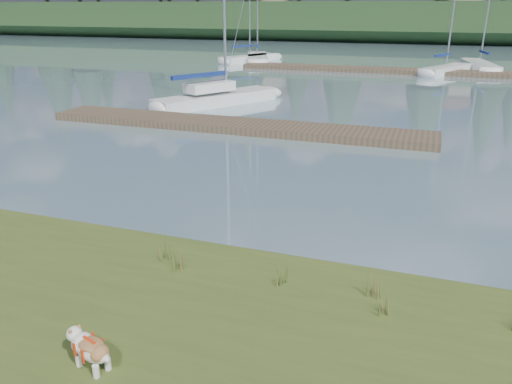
% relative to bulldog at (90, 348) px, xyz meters
% --- Properties ---
extents(ground, '(200.00, 200.00, 0.00)m').
position_rel_bulldog_xyz_m(ground, '(0.30, 35.31, -0.64)').
color(ground, '#7B98A5').
rests_on(ground, ground).
extents(ridge, '(200.00, 20.00, 5.00)m').
position_rel_bulldog_xyz_m(ridge, '(0.30, 78.31, 1.86)').
color(ridge, '#1C3118').
rests_on(ridge, ground).
extents(bulldog, '(0.79, 0.47, 0.47)m').
position_rel_bulldog_xyz_m(bulldog, '(0.00, 0.00, 0.00)').
color(bulldog, silver).
rests_on(bulldog, bank).
extents(sailboat_main, '(5.17, 7.46, 11.25)m').
position_rel_bulldog_xyz_m(sailboat_main, '(-6.17, 19.45, -0.22)').
color(sailboat_main, white).
rests_on(sailboat_main, ground).
extents(dock_near, '(16.00, 2.00, 0.30)m').
position_rel_bulldog_xyz_m(dock_near, '(-3.70, 14.31, -0.49)').
color(dock_near, '#4C3D2C').
rests_on(dock_near, ground).
extents(dock_far, '(26.00, 2.20, 0.30)m').
position_rel_bulldog_xyz_m(dock_far, '(2.30, 35.31, -0.49)').
color(dock_far, '#4C3D2C').
rests_on(dock_far, ground).
extents(sailboat_bg_0, '(4.41, 7.08, 10.51)m').
position_rel_bulldog_xyz_m(sailboat_bg_0, '(-11.63, 39.74, -0.32)').
color(sailboat_bg_0, white).
rests_on(sailboat_bg_0, ground).
extents(sailboat_bg_1, '(4.48, 8.59, 12.66)m').
position_rel_bulldog_xyz_m(sailboat_bg_1, '(-11.58, 40.30, -0.32)').
color(sailboat_bg_1, white).
rests_on(sailboat_bg_1, ground).
extents(sailboat_bg_2, '(4.10, 6.52, 10.10)m').
position_rel_bulldog_xyz_m(sailboat_bg_2, '(4.90, 36.39, -0.31)').
color(sailboat_bg_2, white).
rests_on(sailboat_bg_2, ground).
extents(sailboat_bg_3, '(2.83, 8.23, 11.87)m').
position_rel_bulldog_xyz_m(sailboat_bg_3, '(7.07, 40.17, -0.32)').
color(sailboat_bg_3, white).
rests_on(sailboat_bg_3, ground).
extents(weed_0, '(0.17, 0.14, 0.55)m').
position_rel_bulldog_xyz_m(weed_0, '(-0.14, 2.63, -0.06)').
color(weed_0, '#475B23').
rests_on(weed_0, bank).
extents(weed_1, '(0.17, 0.14, 0.58)m').
position_rel_bulldog_xyz_m(weed_1, '(1.76, 2.75, -0.05)').
color(weed_1, '#475B23').
rests_on(weed_1, bank).
extents(weed_2, '(0.17, 0.14, 0.55)m').
position_rel_bulldog_xyz_m(weed_2, '(3.21, 2.88, -0.06)').
color(weed_2, '#475B23').
rests_on(weed_2, bank).
extents(weed_3, '(0.17, 0.14, 0.51)m').
position_rel_bulldog_xyz_m(weed_3, '(-0.55, 2.90, -0.08)').
color(weed_3, '#475B23').
rests_on(weed_3, bank).
extents(weed_4, '(0.17, 0.14, 0.41)m').
position_rel_bulldog_xyz_m(weed_4, '(3.37, 2.43, -0.12)').
color(weed_4, '#475B23').
rests_on(weed_4, bank).
extents(mud_lip, '(60.00, 0.50, 0.14)m').
position_rel_bulldog_xyz_m(mud_lip, '(0.30, 3.71, -0.57)').
color(mud_lip, '#33281C').
rests_on(mud_lip, ground).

